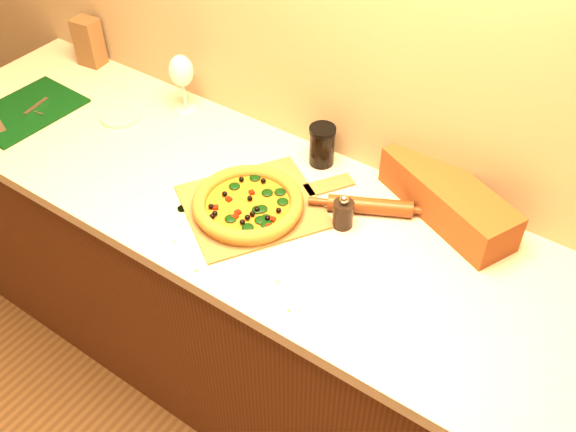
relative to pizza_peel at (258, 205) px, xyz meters
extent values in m
plane|color=#9E8460|center=(0.18, 0.34, 0.45)|extent=(4.00, 0.00, 4.00)
cube|color=#4B2210|center=(0.18, 0.01, -0.47)|extent=(2.80, 0.65, 0.86)
cube|color=beige|center=(0.18, 0.01, -0.02)|extent=(2.84, 0.68, 0.04)
cube|color=brown|center=(-0.01, -0.01, 0.00)|extent=(0.48, 0.49, 0.01)
cube|color=brown|center=(0.12, 0.19, 0.00)|extent=(0.13, 0.15, 0.01)
cylinder|color=#B0842C|center=(-0.01, -0.03, 0.01)|extent=(0.30, 0.30, 0.01)
cylinder|color=gold|center=(-0.01, -0.03, 0.02)|extent=(0.25, 0.25, 0.01)
torus|color=#93561A|center=(-0.01, -0.03, 0.03)|extent=(0.31, 0.31, 0.04)
ellipsoid|color=black|center=(0.04, 0.00, 0.03)|extent=(0.03, 0.03, 0.01)
sphere|color=black|center=(-0.05, -0.05, 0.03)|extent=(0.02, 0.02, 0.02)
cube|color=maroon|center=(0.01, -0.08, 0.03)|extent=(0.02, 0.02, 0.01)
cube|color=#05320C|center=(-0.92, -0.07, 0.00)|extent=(0.27, 0.36, 0.01)
cube|color=silver|center=(-0.90, -0.04, 0.01)|extent=(0.03, 0.11, 0.01)
cylinder|color=silver|center=(-0.86, -0.06, 0.01)|extent=(0.04, 0.01, 0.01)
cylinder|color=black|center=(-0.17, -0.13, 0.00)|extent=(0.03, 0.03, 0.01)
cylinder|color=black|center=(0.24, 0.07, 0.04)|extent=(0.06, 0.06, 0.08)
sphere|color=silver|center=(0.24, 0.07, 0.09)|extent=(0.03, 0.03, 0.03)
cylinder|color=#5D2810|center=(0.27, 0.16, 0.02)|extent=(0.23, 0.15, 0.05)
cylinder|color=#5D2810|center=(0.40, 0.22, 0.02)|extent=(0.06, 0.04, 0.02)
cylinder|color=#5D2810|center=(0.14, 0.09, 0.02)|extent=(0.06, 0.04, 0.02)
cube|color=brown|center=(0.45, 0.27, 0.06)|extent=(0.45, 0.30, 0.12)
cylinder|color=silver|center=(-0.49, 0.25, 0.00)|extent=(0.07, 0.07, 0.00)
cylinder|color=silver|center=(-0.49, 0.25, 0.05)|extent=(0.01, 0.01, 0.09)
ellipsoid|color=silver|center=(-0.49, 0.25, 0.15)|extent=(0.08, 0.08, 0.11)
cube|color=brown|center=(-0.97, 0.28, 0.08)|extent=(0.10, 0.08, 0.18)
cylinder|color=black|center=(0.04, 0.27, 0.05)|extent=(0.08, 0.08, 0.11)
cylinder|color=black|center=(0.04, 0.27, 0.12)|extent=(0.08, 0.08, 0.01)
cylinder|color=beige|center=(-0.63, 0.09, 0.00)|extent=(0.14, 0.14, 0.01)
camera|label=1|loc=(0.84, -1.06, 1.23)|focal=40.00mm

